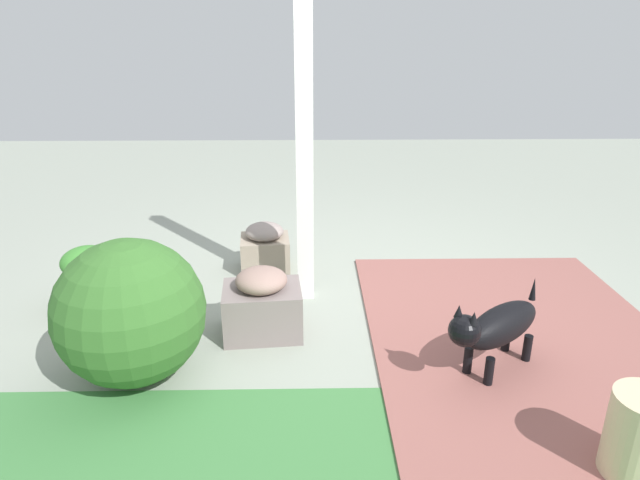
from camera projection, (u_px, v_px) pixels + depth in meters
The scene contains 8 objects.
ground_plane at pixel (348, 300), 3.77m from camera, with size 12.00×12.00×0.00m, color gray.
brick_path at pixel (519, 337), 3.30m from camera, with size 1.80×2.40×0.02m, color #8E554E.
porch_pillar at pixel (304, 131), 3.43m from camera, with size 0.11×0.11×2.31m, color white.
stone_planter_nearest at pixel (265, 248), 4.19m from camera, with size 0.39×0.35×0.38m.
stone_planter_mid at pixel (262, 304), 3.29m from camera, with size 0.50×0.39×0.43m.
round_shrub at pixel (130, 312), 2.80m from camera, with size 0.77×0.77×0.77m, color #346728.
terracotta_pot_broad at pixel (88, 272), 3.59m from camera, with size 0.33×0.33×0.43m.
dog at pixel (497, 327), 2.88m from camera, with size 0.63×0.53×0.48m.
Camera 1 is at (0.26, 3.37, 1.74)m, focal length 30.57 mm.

